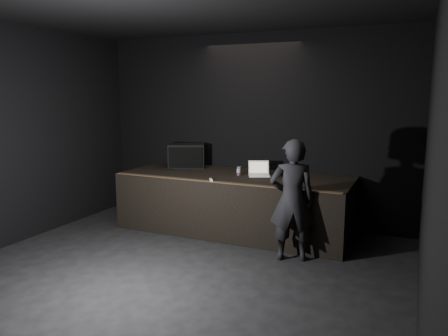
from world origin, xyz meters
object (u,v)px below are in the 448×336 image
stage_monitor (187,156)px  laptop (259,172)px  beer_can (239,171)px  person (292,200)px  stage_riser (235,203)px

stage_monitor → laptop: (1.55, -0.22, -0.16)m
beer_can → person: size_ratio=0.09×
stage_monitor → beer_can: size_ratio=5.16×
stage_riser → stage_monitor: bearing=163.2°
stage_riser → beer_can: 0.58m
stage_riser → stage_monitor: 1.41m
beer_can → stage_riser: bearing=175.3°
laptop → person: person is taller
person → stage_monitor: bearing=-48.5°
laptop → stage_riser: bearing=174.1°
beer_can → person: (1.22, -0.94, -0.19)m
laptop → beer_can: (-0.33, -0.13, 0.01)m
stage_monitor → person: bearing=-51.5°
stage_riser → person: person is taller
laptop → person: size_ratio=0.25×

